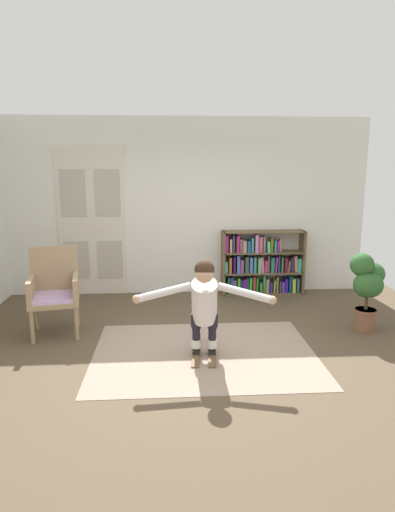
{
  "coord_description": "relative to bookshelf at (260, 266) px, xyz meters",
  "views": [
    {
      "loc": [
        -0.28,
        -4.63,
        2.14
      ],
      "look_at": [
        0.05,
        0.53,
        1.05
      ],
      "focal_mm": 30.51,
      "sensor_mm": 36.0,
      "label": 1
    }
  ],
  "objects": [
    {
      "name": "ground_plane",
      "position": [
        -1.21,
        -2.39,
        -0.48
      ],
      "size": [
        7.2,
        7.2,
        0.0
      ],
      "primitive_type": "plane",
      "color": "brown"
    },
    {
      "name": "back_wall",
      "position": [
        -1.21,
        0.21,
        0.97
      ],
      "size": [
        6.0,
        0.1,
        2.9
      ],
      "primitive_type": "cube",
      "color": "silver",
      "rests_on": "ground"
    },
    {
      "name": "double_door",
      "position": [
        -2.77,
        0.16,
        0.75
      ],
      "size": [
        1.22,
        0.05,
        2.45
      ],
      "color": "beige",
      "rests_on": "ground"
    },
    {
      "name": "rug",
      "position": [
        -1.12,
        -2.35,
        -0.48
      ],
      "size": [
        2.55,
        1.91,
        0.01
      ],
      "primitive_type": "cube",
      "color": "gray",
      "rests_on": "ground"
    },
    {
      "name": "bookshelf",
      "position": [
        0.0,
        0.0,
        0.0
      ],
      "size": [
        1.38,
        0.3,
        1.07
      ],
      "color": "brown",
      "rests_on": "ground"
    },
    {
      "name": "wicker_chair",
      "position": [
        -2.99,
        -1.55,
        0.1
      ],
      "size": [
        0.7,
        0.7,
        1.1
      ],
      "color": "tan",
      "rests_on": "ground"
    },
    {
      "name": "potted_plant",
      "position": [
        1.04,
        -1.77,
        0.16
      ],
      "size": [
        0.47,
        0.48,
        1.04
      ],
      "color": "brown",
      "rests_on": "ground"
    },
    {
      "name": "skis_pair",
      "position": [
        -1.11,
        -2.32,
        -0.46
      ],
      "size": [
        0.34,
        0.81,
        0.07
      ],
      "color": "brown",
      "rests_on": "rug"
    },
    {
      "name": "person_skier",
      "position": [
        -1.13,
        -2.52,
        0.22
      ],
      "size": [
        1.48,
        0.66,
        1.11
      ],
      "color": "white",
      "rests_on": "skis_pair"
    }
  ]
}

